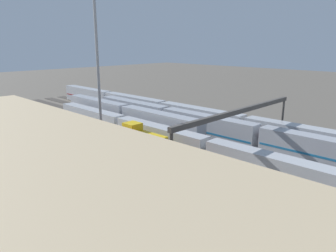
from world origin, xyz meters
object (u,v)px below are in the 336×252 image
object	(u,v)px
light_mast_1	(96,41)
signal_gantry	(240,115)
maintenance_shed	(22,213)
train_on_track_3	(126,115)
train_on_track_1	(200,119)
train_on_track_2	(207,127)
train_on_track_4	(202,147)
train_on_track_6	(145,156)
train_on_track_5	(142,141)

from	to	relation	value
light_mast_1	signal_gantry	size ratio (longest dim) A/B	0.92
maintenance_shed	train_on_track_3	bearing A→B (deg)	-47.94
signal_gantry	train_on_track_1	bearing A→B (deg)	-30.90
train_on_track_3	light_mast_1	bearing A→B (deg)	132.93
train_on_track_2	train_on_track_1	xyz separation A→B (m)	(5.97, -5.00, 0.00)
train_on_track_4	train_on_track_3	distance (m)	28.02
train_on_track_1	light_mast_1	world-z (taller)	light_mast_1
train_on_track_6	maintenance_shed	size ratio (longest dim) A/B	0.17
train_on_track_3	train_on_track_1	bearing A→B (deg)	-146.46
train_on_track_3	maintenance_shed	bearing A→B (deg)	132.06
train_on_track_2	light_mast_1	bearing A→B (deg)	80.51
train_on_track_2	signal_gantry	world-z (taller)	signal_gantry
train_on_track_1	signal_gantry	distance (m)	20.12
train_on_track_3	train_on_track_2	bearing A→B (deg)	-166.64
train_on_track_2	train_on_track_5	size ratio (longest dim) A/B	7.14
train_on_track_1	train_on_track_6	bearing A→B (deg)	109.63
train_on_track_2	signal_gantry	size ratio (longest dim) A/B	2.04
train_on_track_1	train_on_track_5	bearing A→B (deg)	97.12
train_on_track_3	signal_gantry	xyz separation A→B (m)	(-31.80, 0.00, 5.03)
train_on_track_6	train_on_track_3	world-z (taller)	same
train_on_track_2	train_on_track_5	distance (m)	15.40
maintenance_shed	train_on_track_2	bearing A→B (deg)	-72.89
train_on_track_4	train_on_track_3	size ratio (longest dim) A/B	1.92
train_on_track_4	train_on_track_1	size ratio (longest dim) A/B	0.76
train_on_track_1	signal_gantry	xyz separation A→B (m)	(-16.71, 10.00, 5.06)
train_on_track_4	maintenance_shed	size ratio (longest dim) A/B	1.58
train_on_track_4	light_mast_1	world-z (taller)	light_mast_1
train_on_track_4	maintenance_shed	distance (m)	33.87
train_on_track_2	light_mast_1	distance (m)	29.42
train_on_track_5	signal_gantry	world-z (taller)	signal_gantry
train_on_track_6	train_on_track_2	world-z (taller)	same
light_mast_1	signal_gantry	distance (m)	26.56
maintenance_shed	train_on_track_1	bearing A→B (deg)	-68.20
signal_gantry	train_on_track_6	bearing A→B (deg)	62.55
train_on_track_1	signal_gantry	world-z (taller)	signal_gantry
train_on_track_4	train_on_track_6	size ratio (longest dim) A/B	9.06
signal_gantry	train_on_track_5	bearing A→B (deg)	35.13
train_on_track_3	maintenance_shed	xyz separation A→B (m)	(-34.29, 38.00, 3.06)
train_on_track_4	train_on_track_6	bearing A→B (deg)	70.41
signal_gantry	maintenance_shed	world-z (taller)	maintenance_shed
train_on_track_6	train_on_track_1	distance (m)	26.55
train_on_track_3	train_on_track_6	bearing A→B (deg)	148.00
train_on_track_5	train_on_track_2	bearing A→B (deg)	-103.04
train_on_track_4	train_on_track_5	distance (m)	11.16
train_on_track_3	light_mast_1	world-z (taller)	light_mast_1
train_on_track_1	light_mast_1	size ratio (longest dim) A/B	3.74
train_on_track_6	maintenance_shed	world-z (taller)	maintenance_shed
train_on_track_2	train_on_track_1	distance (m)	7.79
train_on_track_3	signal_gantry	distance (m)	32.19
train_on_track_1	train_on_track_4	bearing A→B (deg)	129.75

